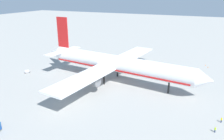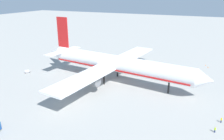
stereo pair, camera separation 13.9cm
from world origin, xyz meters
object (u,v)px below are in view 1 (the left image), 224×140
at_px(ground_worker_3, 215,130).
at_px(traffic_cone_3, 111,54).
at_px(baggage_cart_2, 60,50).
at_px(traffic_cone_1, 105,53).
at_px(ground_worker_2, 221,120).
at_px(traffic_cone_0, 208,67).
at_px(baggage_cart_0, 27,71).
at_px(traffic_cone_2, 205,65).
at_px(airliner, 115,64).

bearing_deg(ground_worker_3, traffic_cone_3, 134.23).
xyz_separation_m(baggage_cart_2, traffic_cone_1, (30.42, 3.49, 0.01)).
distance_m(ground_worker_2, traffic_cone_3, 80.63).
bearing_deg(baggage_cart_2, ground_worker_2, -28.25).
height_order(ground_worker_3, traffic_cone_0, ground_worker_3).
bearing_deg(traffic_cone_0, traffic_cone_1, 177.86).
relative_size(baggage_cart_2, traffic_cone_1, 5.47).
xyz_separation_m(traffic_cone_0, traffic_cone_3, (-54.22, 2.11, 0.00)).
bearing_deg(ground_worker_2, baggage_cart_0, 173.78).
bearing_deg(traffic_cone_3, ground_worker_2, -42.03).
bearing_deg(traffic_cone_2, traffic_cone_1, -179.24).
xyz_separation_m(ground_worker_3, traffic_cone_0, (-4.11, 57.81, -0.57)).
relative_size(ground_worker_2, traffic_cone_2, 2.93).
relative_size(traffic_cone_0, traffic_cone_1, 1.00).
relative_size(baggage_cart_2, traffic_cone_0, 5.47).
bearing_deg(traffic_cone_2, baggage_cart_0, -148.46).
bearing_deg(baggage_cart_2, traffic_cone_2, 2.79).
bearing_deg(airliner, traffic_cone_1, 121.57).
height_order(baggage_cart_0, traffic_cone_1, baggage_cart_0).
height_order(ground_worker_3, traffic_cone_3, ground_worker_3).
bearing_deg(traffic_cone_0, traffic_cone_2, 114.72).
relative_size(airliner, baggage_cart_2, 24.81).
height_order(airliner, traffic_cone_0, airliner).
relative_size(traffic_cone_1, traffic_cone_3, 1.00).
xyz_separation_m(ground_worker_3, traffic_cone_2, (-5.45, 60.73, -0.57)).
bearing_deg(baggage_cart_0, ground_worker_3, -10.48).
distance_m(ground_worker_3, traffic_cone_2, 60.98).
relative_size(ground_worker_3, traffic_cone_0, 3.04).
height_order(baggage_cart_0, ground_worker_2, ground_worker_2).
bearing_deg(traffic_cone_1, traffic_cone_3, -0.93).
relative_size(baggage_cart_0, traffic_cone_2, 4.95).
height_order(ground_worker_2, traffic_cone_2, ground_worker_2).
bearing_deg(traffic_cone_0, ground_worker_3, -85.93).
bearing_deg(ground_worker_3, traffic_cone_0, 94.07).
relative_size(airliner, baggage_cart_0, 27.41).
distance_m(ground_worker_2, traffic_cone_0, 52.18).
bearing_deg(traffic_cone_3, baggage_cart_2, -174.27).
distance_m(ground_worker_2, traffic_cone_2, 55.24).
bearing_deg(traffic_cone_2, traffic_cone_0, -65.28).
distance_m(baggage_cart_0, ground_worker_3, 81.58).
height_order(ground_worker_2, traffic_cone_1, ground_worker_2).
distance_m(baggage_cart_0, traffic_cone_2, 87.73).
bearing_deg(baggage_cart_2, ground_worker_3, -31.41).
height_order(baggage_cart_2, traffic_cone_3, traffic_cone_3).
height_order(traffic_cone_1, traffic_cone_3, same).
xyz_separation_m(traffic_cone_0, traffic_cone_2, (-1.35, 2.92, 0.00)).
bearing_deg(baggage_cart_2, traffic_cone_0, 0.86).
distance_m(airliner, traffic_cone_2, 51.45).
bearing_deg(traffic_cone_2, traffic_cone_3, -179.12).
xyz_separation_m(airliner, traffic_cone_0, (34.92, 35.35, -7.37)).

